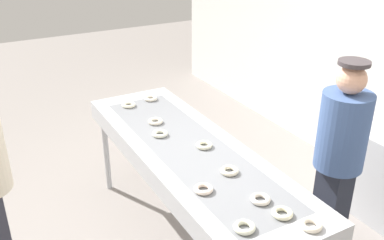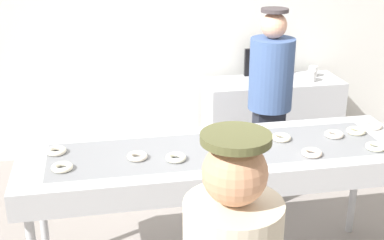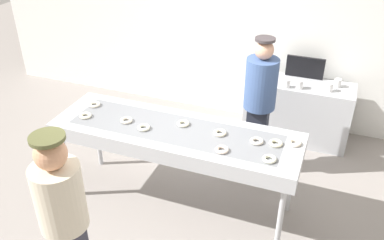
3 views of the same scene
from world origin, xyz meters
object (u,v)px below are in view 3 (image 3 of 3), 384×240
at_px(customer_waiting, 63,214).
at_px(sugar_donut_9, 269,159).
at_px(sugar_donut_2, 220,133).
at_px(paper_cup_0, 287,84).
at_px(menu_display, 305,67).
at_px(sugar_donut_10, 94,104).
at_px(sugar_donut_5, 257,141).
at_px(paper_cup_1, 300,85).
at_px(sugar_donut_8, 183,124).
at_px(paper_cup_2, 338,83).
at_px(sugar_donut_0, 126,120).
at_px(worker_baker, 260,98).
at_px(sugar_donut_4, 276,143).
at_px(sugar_donut_6, 144,128).
at_px(sugar_donut_7, 222,150).
at_px(paper_cup_3, 329,87).
at_px(prep_counter, 297,111).
at_px(sugar_donut_1, 85,116).
at_px(fryer_conveyor, 175,136).
at_px(sugar_donut_3, 295,143).

bearing_deg(customer_waiting, sugar_donut_9, 60.18).
bearing_deg(sugar_donut_2, paper_cup_0, 75.58).
bearing_deg(menu_display, sugar_donut_10, -137.13).
bearing_deg(sugar_donut_5, sugar_donut_9, -54.82).
distance_m(sugar_donut_5, customer_waiting, 1.91).
bearing_deg(paper_cup_1, sugar_donut_8, -121.80).
bearing_deg(sugar_donut_10, paper_cup_2, 35.08).
relative_size(sugar_donut_0, worker_baker, 0.08).
distance_m(sugar_donut_4, sugar_donut_9, 0.28).
bearing_deg(sugar_donut_6, sugar_donut_7, -6.06).
bearing_deg(sugar_donut_7, customer_waiting, -124.65).
xyz_separation_m(sugar_donut_9, paper_cup_3, (0.38, 1.94, -0.10)).
distance_m(worker_baker, prep_counter, 1.16).
xyz_separation_m(sugar_donut_6, prep_counter, (1.34, 1.97, -0.58)).
bearing_deg(sugar_donut_9, paper_cup_2, 77.47).
xyz_separation_m(paper_cup_0, paper_cup_1, (0.16, 0.03, 0.00)).
bearing_deg(worker_baker, customer_waiting, 75.66).
bearing_deg(sugar_donut_10, sugar_donut_0, -19.74).
relative_size(sugar_donut_1, sugar_donut_8, 1.00).
distance_m(sugar_donut_0, sugar_donut_9, 1.56).
bearing_deg(prep_counter, sugar_donut_4, -90.48).
distance_m(sugar_donut_8, customer_waiting, 1.61).
distance_m(sugar_donut_0, paper_cup_0, 2.22).
xyz_separation_m(sugar_donut_1, paper_cup_2, (2.48, 2.03, -0.10)).
bearing_deg(menu_display, worker_baker, -107.74).
relative_size(fryer_conveyor, sugar_donut_7, 19.91).
xyz_separation_m(fryer_conveyor, sugar_donut_4, (1.02, 0.08, 0.10)).
height_order(sugar_donut_0, sugar_donut_6, same).
bearing_deg(menu_display, sugar_donut_0, -126.67).
bearing_deg(sugar_donut_10, sugar_donut_3, 0.53).
xyz_separation_m(sugar_donut_8, worker_baker, (0.62, 0.82, 0.01)).
relative_size(sugar_donut_3, customer_waiting, 0.08).
xyz_separation_m(fryer_conveyor, sugar_donut_2, (0.46, 0.07, 0.10)).
xyz_separation_m(prep_counter, paper_cup_3, (0.36, -0.11, 0.48)).
relative_size(sugar_donut_2, sugar_donut_9, 1.00).
xyz_separation_m(sugar_donut_10, worker_baker, (1.72, 0.79, 0.01)).
bearing_deg(fryer_conveyor, paper_cup_1, 58.66).
bearing_deg(worker_baker, sugar_donut_1, 39.82).
bearing_deg(worker_baker, menu_display, -99.88).
relative_size(sugar_donut_4, paper_cup_2, 1.16).
relative_size(sugar_donut_3, sugar_donut_5, 1.00).
relative_size(sugar_donut_4, sugar_donut_5, 1.00).
distance_m(paper_cup_0, paper_cup_1, 0.16).
xyz_separation_m(sugar_donut_0, sugar_donut_8, (0.58, 0.15, 0.00)).
distance_m(sugar_donut_0, sugar_donut_4, 1.57).
bearing_deg(paper_cup_0, paper_cup_3, 8.95).
distance_m(fryer_conveyor, sugar_donut_0, 0.55).
height_order(customer_waiting, menu_display, customer_waiting).
bearing_deg(sugar_donut_8, sugar_donut_7, -30.92).
bearing_deg(sugar_donut_7, paper_cup_2, 66.56).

